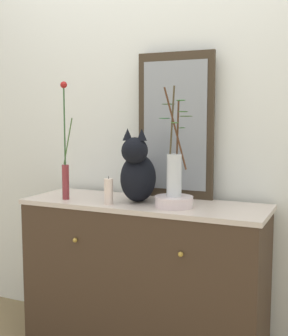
% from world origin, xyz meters
% --- Properties ---
extents(wall_back, '(4.40, 0.08, 2.60)m').
position_xyz_m(wall_back, '(0.00, 0.29, 1.30)').
color(wall_back, white).
rests_on(wall_back, ground_plane).
extents(sideboard, '(1.30, 0.45, 0.83)m').
position_xyz_m(sideboard, '(0.00, -0.00, 0.41)').
color(sideboard, '#3F2F21').
rests_on(sideboard, ground_plane).
extents(mirror_leaning, '(0.43, 0.03, 0.79)m').
position_xyz_m(mirror_leaning, '(0.10, 0.20, 1.22)').
color(mirror_leaning, '#382D1F').
rests_on(mirror_leaning, sideboard).
extents(cat_sitting, '(0.22, 0.40, 0.39)m').
position_xyz_m(cat_sitting, '(-0.03, -0.01, 0.98)').
color(cat_sitting, black).
rests_on(cat_sitting, sideboard).
extents(vase_slim_green, '(0.07, 0.04, 0.63)m').
position_xyz_m(vase_slim_green, '(-0.42, -0.10, 1.02)').
color(vase_slim_green, maroon).
rests_on(vase_slim_green, sideboard).
extents(bowl_porcelain, '(0.19, 0.19, 0.05)m').
position_xyz_m(bowl_porcelain, '(0.19, -0.06, 0.85)').
color(bowl_porcelain, silver).
rests_on(bowl_porcelain, sideboard).
extents(vase_glass_clear, '(0.19, 0.20, 0.54)m').
position_xyz_m(vase_glass_clear, '(0.19, -0.06, 1.02)').
color(vase_glass_clear, silver).
rests_on(vase_glass_clear, bowl_porcelain).
extents(candle_pillar, '(0.05, 0.05, 0.14)m').
position_xyz_m(candle_pillar, '(-0.14, -0.13, 0.89)').
color(candle_pillar, silver).
rests_on(candle_pillar, sideboard).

